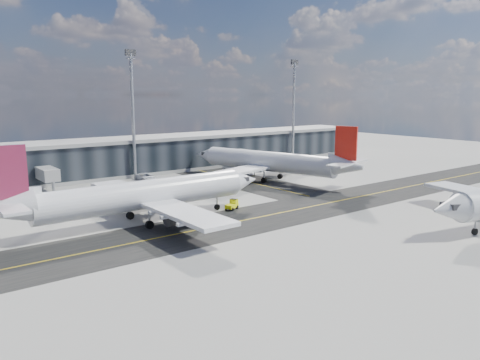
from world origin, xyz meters
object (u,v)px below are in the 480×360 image
at_px(airliner_redtail, 271,162).
at_px(service_van, 146,177).
at_px(airliner_af, 141,196).
at_px(baggage_tug, 232,204).

bearing_deg(airliner_redtail, service_van, 127.46).
distance_m(airliner_af, baggage_tug, 16.39).
height_order(airliner_redtail, baggage_tug, airliner_redtail).
relative_size(airliner_af, baggage_tug, 14.67).
bearing_deg(service_van, airliner_redtail, -34.71).
height_order(airliner_af, airliner_redtail, airliner_redtail).
xyz_separation_m(baggage_tug, service_van, (0.41, 33.28, 0.01)).
xyz_separation_m(airliner_redtail, baggage_tug, (-22.79, -16.27, -3.44)).
height_order(airliner_af, service_van, airliner_af).
xyz_separation_m(airliner_redtail, service_van, (-22.37, 17.01, -3.43)).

